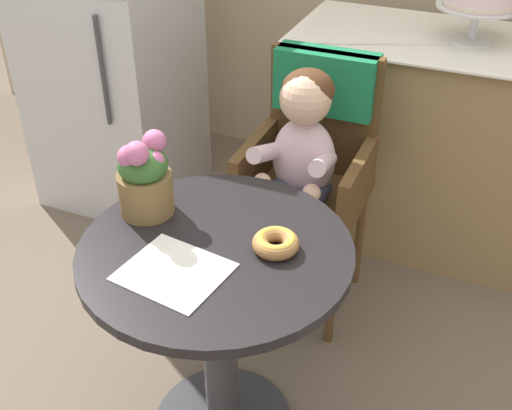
{
  "coord_description": "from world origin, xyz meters",
  "views": [
    {
      "loc": [
        0.6,
        -1.16,
        1.72
      ],
      "look_at": [
        0.05,
        0.15,
        0.77
      ],
      "focal_mm": 44.62,
      "sensor_mm": 36.0,
      "label": 1
    }
  ],
  "objects_px": {
    "seated_child": "(300,155)",
    "flower_vase": "(144,176)",
    "cafe_table": "(218,307)",
    "donut_front": "(276,242)",
    "wicker_chair": "(315,144)",
    "refrigerator": "(107,22)"
  },
  "relations": [
    {
      "from": "wicker_chair",
      "to": "flower_vase",
      "type": "relative_size",
      "value": 3.93
    },
    {
      "from": "donut_front",
      "to": "refrigerator",
      "type": "height_order",
      "value": "refrigerator"
    },
    {
      "from": "cafe_table",
      "to": "wicker_chair",
      "type": "distance_m",
      "value": 0.78
    },
    {
      "from": "seated_child",
      "to": "donut_front",
      "type": "height_order",
      "value": "seated_child"
    },
    {
      "from": "seated_child",
      "to": "donut_front",
      "type": "xyz_separation_m",
      "value": [
        0.13,
        -0.56,
        0.07
      ]
    },
    {
      "from": "cafe_table",
      "to": "seated_child",
      "type": "distance_m",
      "value": 0.63
    },
    {
      "from": "seated_child",
      "to": "flower_vase",
      "type": "height_order",
      "value": "flower_vase"
    },
    {
      "from": "seated_child",
      "to": "refrigerator",
      "type": "relative_size",
      "value": 0.43
    },
    {
      "from": "cafe_table",
      "to": "donut_front",
      "type": "bearing_deg",
      "value": 18.15
    },
    {
      "from": "seated_child",
      "to": "flower_vase",
      "type": "distance_m",
      "value": 0.62
    },
    {
      "from": "cafe_table",
      "to": "refrigerator",
      "type": "height_order",
      "value": "refrigerator"
    },
    {
      "from": "wicker_chair",
      "to": "donut_front",
      "type": "bearing_deg",
      "value": -80.8
    },
    {
      "from": "wicker_chair",
      "to": "seated_child",
      "type": "relative_size",
      "value": 1.31
    },
    {
      "from": "wicker_chair",
      "to": "donut_front",
      "type": "distance_m",
      "value": 0.74
    },
    {
      "from": "cafe_table",
      "to": "wicker_chair",
      "type": "bearing_deg",
      "value": 88.76
    },
    {
      "from": "flower_vase",
      "to": "refrigerator",
      "type": "relative_size",
      "value": 0.14
    },
    {
      "from": "cafe_table",
      "to": "donut_front",
      "type": "distance_m",
      "value": 0.28
    },
    {
      "from": "cafe_table",
      "to": "flower_vase",
      "type": "height_order",
      "value": "flower_vase"
    },
    {
      "from": "donut_front",
      "to": "refrigerator",
      "type": "bearing_deg",
      "value": 138.71
    },
    {
      "from": "seated_child",
      "to": "donut_front",
      "type": "relative_size",
      "value": 5.99
    },
    {
      "from": "cafe_table",
      "to": "wicker_chair",
      "type": "xyz_separation_m",
      "value": [
        0.02,
        0.77,
        0.13
      ]
    },
    {
      "from": "wicker_chair",
      "to": "donut_front",
      "type": "relative_size",
      "value": 7.86
    }
  ]
}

